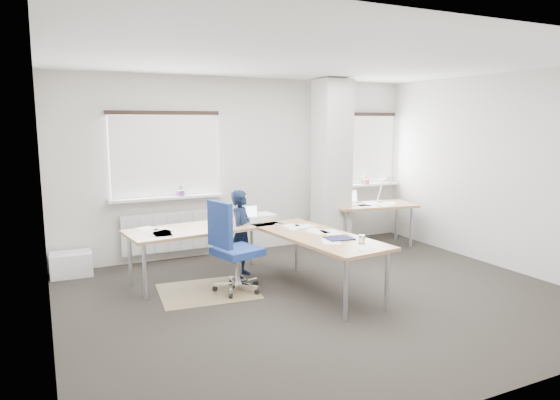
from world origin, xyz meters
name	(u,v)px	position (x,y,z in m)	size (l,w,h in m)	color
ground	(323,297)	(0.00, 0.00, 0.00)	(6.00, 6.00, 0.00)	black
room_shell	(319,151)	(0.18, 0.45, 1.75)	(6.04, 5.04, 2.82)	beige
floor_mat	(208,291)	(-1.21, 0.80, 0.00)	(1.18, 1.00, 0.01)	olive
white_crate	(71,264)	(-2.70, 2.25, 0.16)	(0.54, 0.38, 0.33)	white
desk_main	(261,233)	(-0.49, 0.75, 0.69)	(2.69, 2.63, 0.96)	#A07045
desk_side	(372,207)	(2.03, 1.80, 0.69)	(1.50, 0.93, 1.22)	#A07045
task_chair	(235,267)	(-0.90, 0.65, 0.33)	(0.65, 0.64, 1.17)	navy
person	(242,234)	(-0.58, 1.20, 0.60)	(0.44, 0.29, 1.20)	black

